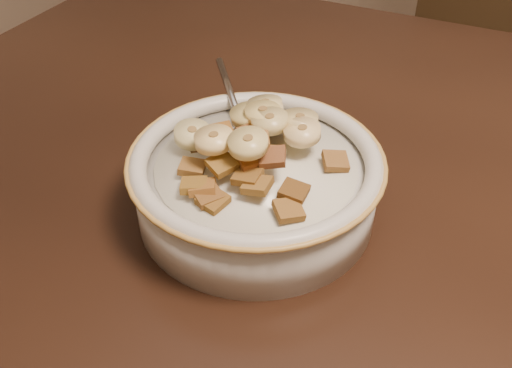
% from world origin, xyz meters
% --- Properties ---
extents(chair, '(0.51, 0.51, 0.98)m').
position_xyz_m(chair, '(-0.09, 0.82, 0.49)').
color(chair, '#2F2212').
rests_on(chair, floor).
extents(cereal_bowl, '(0.20, 0.20, 0.05)m').
position_xyz_m(cereal_bowl, '(-0.23, -0.04, 0.77)').
color(cereal_bowl, beige).
rests_on(cereal_bowl, table).
extents(milk, '(0.17, 0.17, 0.00)m').
position_xyz_m(milk, '(-0.23, -0.04, 0.80)').
color(milk, silver).
rests_on(milk, cereal_bowl).
extents(spoon, '(0.06, 0.06, 0.01)m').
position_xyz_m(spoon, '(-0.25, -0.01, 0.80)').
color(spoon, '#A5A5A5').
rests_on(spoon, cereal_bowl).
extents(cereal_square_0, '(0.03, 0.03, 0.01)m').
position_xyz_m(cereal_square_0, '(-0.27, -0.07, 0.81)').
color(cereal_square_0, brown).
rests_on(cereal_square_0, milk).
extents(cereal_square_1, '(0.02, 0.02, 0.01)m').
position_xyz_m(cereal_square_1, '(-0.21, -0.07, 0.81)').
color(cereal_square_1, brown).
rests_on(cereal_square_1, milk).
extents(cereal_square_2, '(0.03, 0.03, 0.01)m').
position_xyz_m(cereal_square_2, '(-0.17, -0.01, 0.81)').
color(cereal_square_2, olive).
rests_on(cereal_square_2, milk).
extents(cereal_square_3, '(0.03, 0.03, 0.01)m').
position_xyz_m(cereal_square_3, '(-0.27, -0.02, 0.81)').
color(cereal_square_3, brown).
rests_on(cereal_square_3, milk).
extents(cereal_square_4, '(0.03, 0.03, 0.01)m').
position_xyz_m(cereal_square_4, '(-0.25, -0.09, 0.81)').
color(cereal_square_4, '#924E1E').
rests_on(cereal_square_4, milk).
extents(cereal_square_5, '(0.02, 0.03, 0.01)m').
position_xyz_m(cereal_square_5, '(-0.22, -0.05, 0.82)').
color(cereal_square_5, brown).
rests_on(cereal_square_5, milk).
extents(cereal_square_6, '(0.03, 0.03, 0.01)m').
position_xyz_m(cereal_square_6, '(-0.25, -0.09, 0.81)').
color(cereal_square_6, brown).
rests_on(cereal_square_6, milk).
extents(cereal_square_7, '(0.02, 0.02, 0.01)m').
position_xyz_m(cereal_square_7, '(-0.23, -0.10, 0.80)').
color(cereal_square_7, brown).
rests_on(cereal_square_7, milk).
extents(cereal_square_8, '(0.02, 0.02, 0.01)m').
position_xyz_m(cereal_square_8, '(-0.24, 0.03, 0.80)').
color(cereal_square_8, brown).
rests_on(cereal_square_8, milk).
extents(cereal_square_9, '(0.03, 0.03, 0.01)m').
position_xyz_m(cereal_square_9, '(-0.18, -0.08, 0.81)').
color(cereal_square_9, brown).
rests_on(cereal_square_9, milk).
extents(cereal_square_10, '(0.03, 0.03, 0.01)m').
position_xyz_m(cereal_square_10, '(-0.28, -0.04, 0.81)').
color(cereal_square_10, brown).
rests_on(cereal_square_10, milk).
extents(cereal_square_11, '(0.02, 0.02, 0.01)m').
position_xyz_m(cereal_square_11, '(-0.24, -0.01, 0.82)').
color(cereal_square_11, brown).
rests_on(cereal_square_11, milk).
extents(cereal_square_12, '(0.03, 0.03, 0.01)m').
position_xyz_m(cereal_square_12, '(-0.23, -0.04, 0.83)').
color(cereal_square_12, olive).
rests_on(cereal_square_12, milk).
extents(cereal_square_13, '(0.03, 0.03, 0.01)m').
position_xyz_m(cereal_square_13, '(-0.24, -0.07, 0.82)').
color(cereal_square_13, olive).
rests_on(cereal_square_13, milk).
extents(cereal_square_14, '(0.02, 0.02, 0.01)m').
position_xyz_m(cereal_square_14, '(-0.25, 0.01, 0.81)').
color(cereal_square_14, '#975F21').
rests_on(cereal_square_14, milk).
extents(cereal_square_15, '(0.03, 0.03, 0.01)m').
position_xyz_m(cereal_square_15, '(-0.22, -0.05, 0.82)').
color(cereal_square_15, brown).
rests_on(cereal_square_15, milk).
extents(cereal_square_16, '(0.02, 0.02, 0.01)m').
position_xyz_m(cereal_square_16, '(-0.21, 0.02, 0.81)').
color(cereal_square_16, brown).
rests_on(cereal_square_16, milk).
extents(cereal_square_17, '(0.03, 0.03, 0.01)m').
position_xyz_m(cereal_square_17, '(-0.25, -0.00, 0.81)').
color(cereal_square_17, '#9A6532').
rests_on(cereal_square_17, milk).
extents(cereal_square_18, '(0.03, 0.03, 0.01)m').
position_xyz_m(cereal_square_18, '(-0.21, -0.05, 0.82)').
color(cereal_square_18, brown).
rests_on(cereal_square_18, milk).
extents(cereal_square_19, '(0.02, 0.02, 0.01)m').
position_xyz_m(cereal_square_19, '(-0.18, -0.07, 0.81)').
color(cereal_square_19, brown).
rests_on(cereal_square_19, milk).
extents(cereal_square_20, '(0.02, 0.02, 0.01)m').
position_xyz_m(cereal_square_20, '(-0.22, -0.07, 0.81)').
color(cereal_square_20, brown).
rests_on(cereal_square_20, milk).
extents(cereal_square_21, '(0.03, 0.03, 0.01)m').
position_xyz_m(cereal_square_21, '(-0.27, -0.04, 0.81)').
color(cereal_square_21, brown).
rests_on(cereal_square_21, milk).
extents(cereal_square_22, '(0.03, 0.03, 0.01)m').
position_xyz_m(cereal_square_22, '(-0.24, -0.02, 0.82)').
color(cereal_square_22, brown).
rests_on(cereal_square_22, milk).
extents(cereal_square_23, '(0.03, 0.03, 0.01)m').
position_xyz_m(cereal_square_23, '(-0.25, -0.00, 0.81)').
color(cereal_square_23, brown).
rests_on(cereal_square_23, milk).
extents(cereal_square_24, '(0.03, 0.03, 0.01)m').
position_xyz_m(cereal_square_24, '(-0.24, -0.09, 0.81)').
color(cereal_square_24, brown).
rests_on(cereal_square_24, milk).
extents(banana_slice_0, '(0.04, 0.04, 0.01)m').
position_xyz_m(banana_slice_0, '(-0.23, -0.01, 0.83)').
color(banana_slice_0, '#D7BB71').
rests_on(banana_slice_0, milk).
extents(banana_slice_1, '(0.04, 0.04, 0.01)m').
position_xyz_m(banana_slice_1, '(-0.24, 0.00, 0.82)').
color(banana_slice_1, '#E5C872').
rests_on(banana_slice_1, milk).
extents(banana_slice_2, '(0.04, 0.04, 0.02)m').
position_xyz_m(banana_slice_2, '(-0.25, 0.02, 0.82)').
color(banana_slice_2, '#F4DD87').
rests_on(banana_slice_2, milk).
extents(banana_slice_3, '(0.04, 0.04, 0.02)m').
position_xyz_m(banana_slice_3, '(-0.25, 0.00, 0.82)').
color(banana_slice_3, '#E2C573').
rests_on(banana_slice_3, milk).
extents(banana_slice_4, '(0.04, 0.04, 0.01)m').
position_xyz_m(banana_slice_4, '(-0.21, 0.01, 0.82)').
color(banana_slice_4, tan).
rests_on(banana_slice_4, milk).
extents(banana_slice_5, '(0.04, 0.04, 0.01)m').
position_xyz_m(banana_slice_5, '(-0.22, -0.06, 0.83)').
color(banana_slice_5, '#CCB962').
rests_on(banana_slice_5, milk).
extents(banana_slice_6, '(0.03, 0.03, 0.01)m').
position_xyz_m(banana_slice_6, '(-0.20, -0.01, 0.82)').
color(banana_slice_6, '#ECCD81').
rests_on(banana_slice_6, milk).
extents(banana_slice_7, '(0.04, 0.04, 0.01)m').
position_xyz_m(banana_slice_7, '(-0.24, 0.01, 0.82)').
color(banana_slice_7, beige).
rests_on(banana_slice_7, milk).
extents(banana_slice_8, '(0.04, 0.04, 0.01)m').
position_xyz_m(banana_slice_8, '(-0.25, -0.06, 0.83)').
color(banana_slice_8, '#FEDD8F').
rests_on(banana_slice_8, milk).
extents(banana_slice_9, '(0.03, 0.03, 0.02)m').
position_xyz_m(banana_slice_9, '(-0.28, -0.04, 0.82)').
color(banana_slice_9, '#F8EEA7').
rests_on(banana_slice_9, milk).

